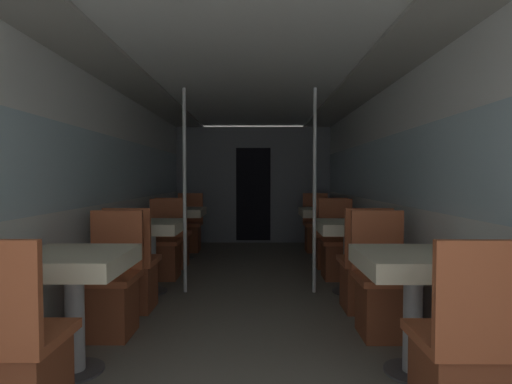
# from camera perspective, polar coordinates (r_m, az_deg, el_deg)

# --- Properties ---
(wall_left) EXTENTS (0.05, 8.45, 2.16)m
(wall_left) POSITION_cam_1_polar(r_m,az_deg,el_deg) (4.57, -19.50, 0.63)
(wall_left) COLOR silver
(wall_left) RESTS_ON ground_plane
(wall_right) EXTENTS (0.05, 8.45, 2.16)m
(wall_right) POSITION_cam_1_polar(r_m,az_deg,el_deg) (4.51, 17.94, 0.63)
(wall_right) COLOR silver
(wall_right) RESTS_ON ground_plane
(ceiling_panel) EXTENTS (2.92, 8.45, 0.07)m
(ceiling_panel) POSITION_cam_1_polar(r_m,az_deg,el_deg) (4.41, -0.91, 14.91)
(ceiling_panel) COLOR silver
(ceiling_panel) RESTS_ON wall_left
(bulkhead_far) EXTENTS (2.86, 0.09, 2.16)m
(bulkhead_far) POSITION_cam_1_polar(r_m,az_deg,el_deg) (7.46, -0.38, 0.98)
(bulkhead_far) COLOR slate
(bulkhead_far) RESTS_ON ground_plane
(dining_table_left_0) EXTENTS (0.66, 0.66, 0.76)m
(dining_table_left_0) POSITION_cam_1_polar(r_m,az_deg,el_deg) (2.77, -24.56, -10.22)
(dining_table_left_0) COLOR #4C4C51
(dining_table_left_0) RESTS_ON ground_plane
(chair_left_near_0) EXTENTS (0.42, 0.42, 0.95)m
(chair_left_near_0) POSITION_cam_1_polar(r_m,az_deg,el_deg) (2.37, -30.88, -21.06)
(chair_left_near_0) COLOR brown
(chair_left_near_0) RESTS_ON ground_plane
(chair_left_far_0) EXTENTS (0.42, 0.42, 0.95)m
(chair_left_far_0) POSITION_cam_1_polar(r_m,az_deg,el_deg) (3.38, -20.12, -13.84)
(chair_left_far_0) COLOR brown
(chair_left_far_0) RESTS_ON ground_plane
(dining_table_left_1) EXTENTS (0.66, 0.66, 0.76)m
(dining_table_left_1) POSITION_cam_1_polar(r_m,az_deg,el_deg) (4.39, -14.86, -5.57)
(dining_table_left_1) COLOR #4C4C51
(dining_table_left_1) RESTS_ON ground_plane
(chair_left_near_1) EXTENTS (0.42, 0.42, 0.95)m
(chair_left_near_1) POSITION_cam_1_polar(r_m,az_deg,el_deg) (3.90, -17.14, -11.65)
(chair_left_near_1) COLOR brown
(chair_left_near_1) RESTS_ON ground_plane
(chair_left_far_1) EXTENTS (0.42, 0.42, 0.95)m
(chair_left_far_1) POSITION_cam_1_polar(r_m,az_deg,el_deg) (5.01, -13.03, -8.53)
(chair_left_far_1) COLOR brown
(chair_left_far_1) RESTS_ON ground_plane
(support_pole_left_1) EXTENTS (0.04, 0.04, 2.16)m
(support_pole_left_1) POSITION_cam_1_polar(r_m,az_deg,el_deg) (4.27, -10.16, 0.17)
(support_pole_left_1) COLOR silver
(support_pole_left_1) RESTS_ON ground_plane
(dining_table_left_2) EXTENTS (0.66, 0.66, 0.76)m
(dining_table_left_2) POSITION_cam_1_polar(r_m,az_deg,el_deg) (6.09, -10.53, -3.41)
(dining_table_left_2) COLOR #4C4C51
(dining_table_left_2) RESTS_ON ground_plane
(chair_left_near_2) EXTENTS (0.42, 0.42, 0.95)m
(chair_left_near_2) POSITION_cam_1_polar(r_m,az_deg,el_deg) (5.56, -11.67, -7.47)
(chair_left_near_2) COLOR brown
(chair_left_near_2) RESTS_ON ground_plane
(chair_left_far_2) EXTENTS (0.42, 0.42, 0.95)m
(chair_left_far_2) POSITION_cam_1_polar(r_m,az_deg,el_deg) (6.70, -9.56, -5.82)
(chair_left_far_2) COLOR brown
(chair_left_far_2) RESTS_ON ground_plane
(dining_table_right_0) EXTENTS (0.66, 0.66, 0.76)m
(dining_table_right_0) POSITION_cam_1_polar(r_m,az_deg,el_deg) (2.69, 21.57, -10.50)
(dining_table_right_0) COLOR #4C4C51
(dining_table_right_0) RESTS_ON ground_plane
(chair_right_near_0) EXTENTS (0.42, 0.42, 0.95)m
(chair_right_near_0) POSITION_cam_1_polar(r_m,az_deg,el_deg) (2.29, 27.24, -21.89)
(chair_right_near_0) COLOR brown
(chair_right_near_0) RESTS_ON ground_plane
(chair_right_far_0) EXTENTS (0.42, 0.42, 0.95)m
(chair_right_far_0) POSITION_cam_1_polar(r_m,az_deg,el_deg) (3.32, 17.68, -14.10)
(chair_right_far_0) COLOR brown
(chair_right_far_0) RESTS_ON ground_plane
(dining_table_right_1) EXTENTS (0.66, 0.66, 0.76)m
(dining_table_right_1) POSITION_cam_1_polar(r_m,az_deg,el_deg) (4.35, 13.15, -5.63)
(dining_table_right_1) COLOR #4C4C51
(dining_table_right_1) RESTS_ON ground_plane
(chair_right_near_1) EXTENTS (0.42, 0.42, 0.95)m
(chair_right_near_1) POSITION_cam_1_polar(r_m,az_deg,el_deg) (3.85, 15.10, -11.82)
(chair_right_near_1) COLOR brown
(chair_right_near_1) RESTS_ON ground_plane
(chair_right_far_1) EXTENTS (0.42, 0.42, 0.95)m
(chair_right_far_1) POSITION_cam_1_polar(r_m,az_deg,el_deg) (4.97, 11.59, -8.61)
(chair_right_far_1) COLOR brown
(chair_right_far_1) RESTS_ON ground_plane
(support_pole_right_1) EXTENTS (0.04, 0.04, 2.16)m
(support_pole_right_1) POSITION_cam_1_polar(r_m,az_deg,el_deg) (4.24, 8.36, 0.16)
(support_pole_right_1) COLOR silver
(support_pole_right_1) RESTS_ON ground_plane
(dining_table_right_2) EXTENTS (0.66, 0.66, 0.76)m
(dining_table_right_2) POSITION_cam_1_polar(r_m,az_deg,el_deg) (6.06, 9.46, -3.43)
(dining_table_right_2) COLOR #4C4C51
(dining_table_right_2) RESTS_ON ground_plane
(chair_right_near_2) EXTENTS (0.42, 0.42, 0.95)m
(chair_right_near_2) POSITION_cam_1_polar(r_m,az_deg,el_deg) (5.52, 10.42, -7.53)
(chair_right_near_2) COLOR brown
(chair_right_near_2) RESTS_ON ground_plane
(chair_right_far_2) EXTENTS (0.42, 0.42, 0.95)m
(chair_right_far_2) POSITION_cam_1_polar(r_m,az_deg,el_deg) (6.68, 8.64, -5.85)
(chair_right_far_2) COLOR brown
(chair_right_far_2) RESTS_ON ground_plane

